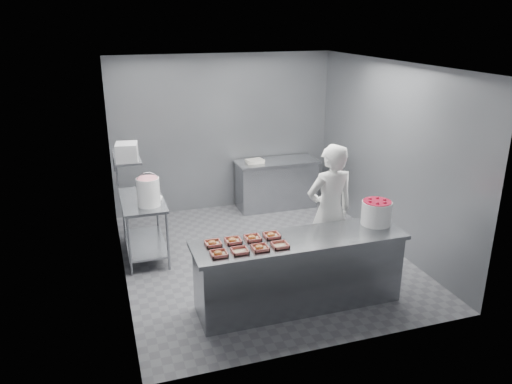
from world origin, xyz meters
TOP-DOWN VIEW (x-y plane):
  - floor at (0.00, 0.00)m, footprint 4.50×4.50m
  - ceiling at (0.00, 0.00)m, footprint 4.50×4.50m
  - wall_back at (0.00, 2.25)m, footprint 4.00×0.04m
  - wall_left at (-2.00, 0.00)m, footprint 0.04×4.50m
  - wall_right at (2.00, 0.00)m, footprint 0.04×4.50m
  - service_counter at (0.00, -1.35)m, footprint 2.60×0.70m
  - prep_table at (-1.65, 0.60)m, footprint 0.60×1.20m
  - back_counter at (0.90, 1.90)m, footprint 1.50×0.60m
  - wall_shelf at (-1.82, 0.60)m, footprint 0.35×0.90m
  - tray_0 at (-1.03, -1.49)m, footprint 0.19×0.18m
  - tray_1 at (-0.79, -1.49)m, footprint 0.19×0.18m
  - tray_2 at (-0.55, -1.49)m, footprint 0.19×0.18m
  - tray_3 at (-0.31, -1.49)m, footprint 0.19×0.18m
  - tray_4 at (-1.03, -1.21)m, footprint 0.19×0.18m
  - tray_5 at (-0.79, -1.21)m, footprint 0.19×0.18m
  - tray_6 at (-0.55, -1.21)m, footprint 0.19×0.18m
  - tray_7 at (-0.31, -1.21)m, footprint 0.19×0.18m
  - worker at (0.68, -0.75)m, footprint 0.71×0.49m
  - strawberry_tub at (1.08, -1.24)m, footprint 0.38×0.38m
  - glaze_bucket at (-1.58, 0.31)m, footprint 0.33×0.31m
  - bucket_lid at (-1.51, 0.55)m, footprint 0.34×0.34m
  - rag at (-1.55, 1.04)m, footprint 0.15×0.14m
  - appliance at (-1.82, 0.33)m, footprint 0.32×0.35m
  - paper_stack at (0.48, 1.90)m, footprint 0.30×0.23m

SIDE VIEW (x-z plane):
  - floor at x=0.00m, z-range 0.00..0.00m
  - back_counter at x=0.90m, z-range 0.00..0.90m
  - service_counter at x=0.00m, z-range 0.00..0.90m
  - prep_table at x=-1.65m, z-range 0.14..1.04m
  - rag at x=-1.55m, z-range 0.90..0.92m
  - bucket_lid at x=-1.51m, z-range 0.90..0.92m
  - tray_1 at x=-0.79m, z-range 0.90..0.94m
  - tray_3 at x=-0.31m, z-range 0.90..0.94m
  - tray_0 at x=-1.03m, z-range 0.89..0.95m
  - tray_2 at x=-0.55m, z-range 0.89..0.95m
  - tray_4 at x=-1.03m, z-range 0.89..0.95m
  - tray_5 at x=-0.79m, z-range 0.89..0.95m
  - tray_6 at x=-0.55m, z-range 0.89..0.95m
  - tray_7 at x=-0.31m, z-range 0.89..0.95m
  - worker at x=0.68m, z-range 0.00..1.86m
  - paper_stack at x=0.48m, z-range 0.90..0.96m
  - strawberry_tub at x=1.08m, z-range 0.91..1.22m
  - glaze_bucket at x=-1.58m, z-range 0.87..1.35m
  - wall_back at x=0.00m, z-range 0.00..2.80m
  - wall_left at x=-2.00m, z-range 0.00..2.80m
  - wall_right at x=2.00m, z-range 0.00..2.80m
  - wall_shelf at x=-1.82m, z-range 1.54..1.56m
  - appliance at x=-1.82m, z-range 1.56..1.80m
  - ceiling at x=0.00m, z-range 2.80..2.80m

